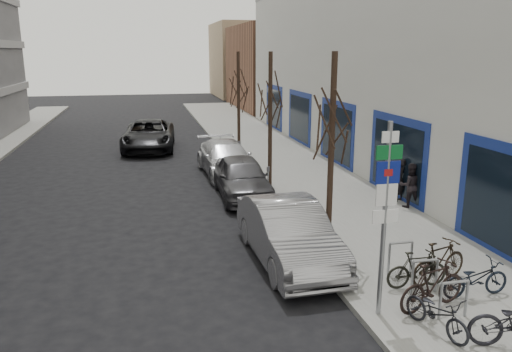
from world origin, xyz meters
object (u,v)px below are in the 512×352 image
parked_car_front (288,233)px  lane_car (149,135)px  meter_mid (268,180)px  bike_mid_inner (417,269)px  bike_mid_curb (476,276)px  parked_car_back (226,158)px  tree_near (333,107)px  pedestrian_far (410,185)px  tree_far (238,80)px  meter_front (319,231)px  bike_near_left (437,310)px  meter_back (240,152)px  parked_car_mid (242,177)px  pedestrian_near (399,180)px  bike_rack (425,273)px  tree_mid (270,89)px  bike_near_right (433,285)px  highway_sign_pole (385,209)px  bike_far_inner (439,261)px

parked_car_front → lane_car: 17.37m
meter_mid → bike_mid_inner: size_ratio=0.84×
bike_mid_curb → parked_car_back: (-3.44, 13.12, 0.11)m
meter_mid → tree_near: bearing=-84.9°
pedestrian_far → tree_far: bearing=-56.8°
meter_front → pedestrian_far: pedestrian_far is taller
tree_near → bike_mid_inner: tree_near is taller
bike_near_left → meter_back: bearing=78.0°
meter_back → bike_mid_inner: (1.64, -13.09, -0.31)m
lane_car → parked_car_mid: bearing=-68.1°
tree_near → bike_mid_inner: (1.19, -2.59, -3.50)m
pedestrian_near → parked_car_back: bearing=-83.3°
bike_rack → tree_mid: tree_mid is taller
meter_front → pedestrian_near: bearing=43.2°
bike_rack → bike_near_right: size_ratio=1.25×
meter_front → bike_near_left: meter_front is taller
tree_far → parked_car_front: bearing=-95.2°
bike_near_right → pedestrian_near: (3.22, 7.43, 0.25)m
bike_mid_curb → highway_sign_pole: bearing=94.4°
meter_front → meter_mid: size_ratio=1.00×
highway_sign_pole → parked_car_front: bearing=106.7°
tree_far → lane_car: 6.79m
meter_mid → pedestrian_far: (4.65, -1.89, 0.03)m
highway_sign_pole → bike_mid_inner: 2.49m
meter_back → tree_near: bearing=-87.5°
bike_rack → bike_mid_inner: bearing=91.6°
meter_mid → tree_mid: bearing=73.3°
bike_near_left → parked_car_back: bearing=81.2°
highway_sign_pole → pedestrian_far: highway_sign_pole is taller
highway_sign_pole → bike_rack: highway_sign_pole is taller
bike_rack → bike_near_left: (-0.63, -1.50, -0.03)m
meter_front → bike_far_inner: bearing=-40.7°
tree_far → parked_car_back: bearing=-110.9°
bike_near_left → bike_near_right: 0.93m
tree_mid → bike_near_right: tree_mid is taller
bike_near_left → bike_far_inner: bike_far_inner is taller
meter_back → parked_car_mid: (-0.75, -4.40, -0.12)m
meter_mid → lane_car: lane_car is taller
bike_rack → tree_mid: 10.08m
meter_back → lane_car: 7.56m
meter_mid → lane_car: 12.55m
meter_front → parked_car_front: (-0.75, 0.31, -0.10)m
meter_mid → bike_mid_inner: meter_mid is taller
bike_far_inner → parked_car_mid: bearing=2.4°
bike_near_left → pedestrian_far: 8.35m
bike_near_left → pedestrian_far: (3.63, 7.51, 0.32)m
meter_back → bike_mid_curb: 14.03m
highway_sign_pole → bike_mid_inner: size_ratio=2.79×
bike_far_inner → parked_car_back: bearing=-3.2°
tree_near → bike_near_left: size_ratio=3.53×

